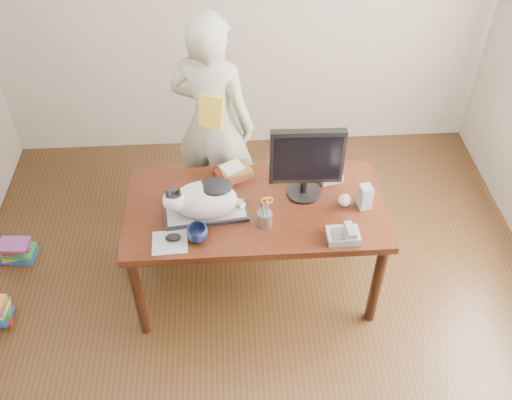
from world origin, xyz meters
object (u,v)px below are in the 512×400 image
(book_pile_b, at_px, (17,250))
(pen_cup, at_px, (265,217))
(cat, at_px, (202,199))
(book_stack, at_px, (234,172))
(monitor, at_px, (307,161))
(baseball, at_px, (345,200))
(phone, at_px, (344,235))
(calculator, at_px, (328,173))
(mouse, at_px, (173,237))
(speaker, at_px, (365,197))
(coffee_mug, at_px, (197,233))
(person, at_px, (213,124))
(keyboard, at_px, (206,214))
(desk, at_px, (255,214))

(book_pile_b, bearing_deg, pen_cup, -16.20)
(cat, distance_m, book_stack, 0.43)
(monitor, distance_m, baseball, 0.35)
(pen_cup, bearing_deg, book_stack, 109.71)
(monitor, height_order, book_stack, monitor)
(phone, distance_m, calculator, 0.56)
(calculator, bearing_deg, baseball, -92.80)
(mouse, relative_size, book_stack, 0.36)
(speaker, distance_m, book_stack, 0.85)
(coffee_mug, relative_size, book_stack, 0.47)
(phone, distance_m, person, 1.30)
(mouse, bearing_deg, keyboard, 41.77)
(cat, xyz_separation_m, baseball, (0.86, 0.05, -0.10))
(baseball, distance_m, book_stack, 0.74)
(phone, xyz_separation_m, calculator, (-0.01, 0.56, -0.00))
(phone, bearing_deg, person, 124.27)
(keyboard, height_order, mouse, mouse)
(calculator, relative_size, person, 0.13)
(cat, height_order, coffee_mug, cat)
(cat, height_order, monitor, monitor)
(cat, distance_m, phone, 0.85)
(mouse, xyz_separation_m, phone, (0.99, -0.05, 0.01))
(phone, xyz_separation_m, book_pile_b, (-2.21, 0.65, -0.71))
(desk, relative_size, keyboard, 3.07)
(monitor, relative_size, book_pile_b, 1.94)
(desk, bearing_deg, phone, -37.48)
(pen_cup, relative_size, mouse, 2.39)
(book_stack, relative_size, person, 0.16)
(coffee_mug, distance_m, book_pile_b, 1.66)
(pen_cup, distance_m, calculator, 0.61)
(coffee_mug, height_order, speaker, speaker)
(cat, distance_m, person, 0.84)
(phone, bearing_deg, book_pile_b, 162.93)
(desk, height_order, pen_cup, pen_cup)
(speaker, bearing_deg, desk, 158.93)
(desk, distance_m, monitor, 0.53)
(keyboard, height_order, cat, cat)
(monitor, relative_size, calculator, 2.29)
(book_stack, bearing_deg, monitor, -48.90)
(desk, xyz_separation_m, coffee_mug, (-0.35, -0.33, 0.20))
(mouse, distance_m, baseball, 1.06)
(monitor, relative_size, coffee_mug, 4.08)
(cat, height_order, book_pile_b, cat)
(desk, xyz_separation_m, cat, (-0.32, -0.15, 0.29))
(coffee_mug, bearing_deg, baseball, 14.45)
(mouse, xyz_separation_m, calculator, (0.98, 0.51, 0.01))
(coffee_mug, distance_m, calculator, 0.98)
(desk, height_order, phone, phone)
(book_stack, bearing_deg, desk, -83.37)
(calculator, bearing_deg, monitor, -150.16)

